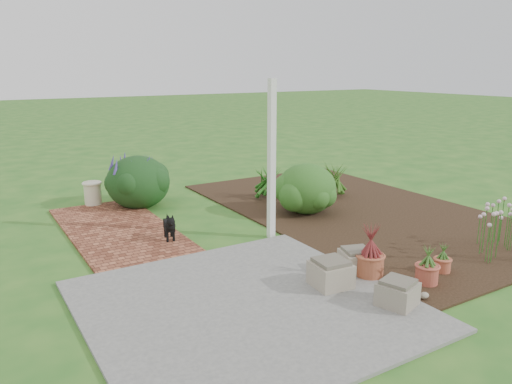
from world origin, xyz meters
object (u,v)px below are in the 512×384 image
black_dog (169,225)px  evergreen_shrub (307,187)px  stone_trough_near (397,294)px  cream_ceramic_urn (93,193)px

black_dog → evergreen_shrub: bearing=16.8°
stone_trough_near → black_dog: (-1.38, 3.40, 0.11)m
cream_ceramic_urn → evergreen_shrub: 4.17m
stone_trough_near → cream_ceramic_urn: size_ratio=0.90×
stone_trough_near → cream_ceramic_urn: bearing=107.0°
black_dog → evergreen_shrub: evergreen_shrub is taller
stone_trough_near → evergreen_shrub: evergreen_shrub is taller
stone_trough_near → black_dog: 3.67m
black_dog → evergreen_shrub: size_ratio=0.42×
cream_ceramic_urn → stone_trough_near: bearing=-73.0°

